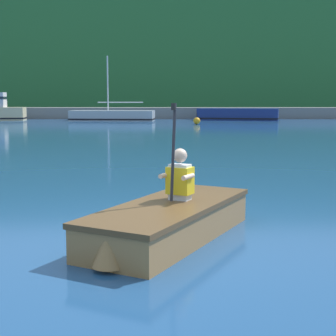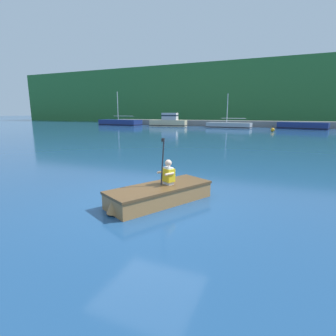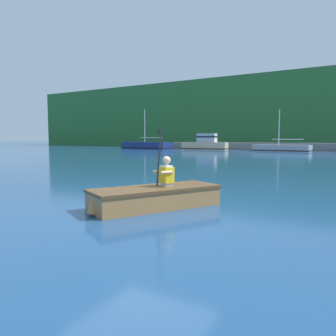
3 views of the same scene
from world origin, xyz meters
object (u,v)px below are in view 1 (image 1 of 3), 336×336
Objects in this scene: moored_boat_dock_east_inner at (236,115)px; person_paddler at (178,177)px; moored_boat_dock_center_far at (111,116)px; rowboat_foreground at (167,220)px; channel_buoy at (195,121)px.

person_paddler is (-5.15, -32.99, 0.29)m from moored_boat_dock_east_inner.
moored_boat_dock_center_far is at bearing 97.57° from person_paddler.
channel_buoy reaches higher than rowboat_foreground.
channel_buoy is (1.83, 26.96, -0.02)m from rowboat_foreground.
channel_buoy is (5.94, -5.28, -0.14)m from moored_boat_dock_center_far.
moored_boat_dock_center_far is 1.00× the size of moored_boat_dock_east_inner.
moored_boat_dock_east_inner reaches higher than rowboat_foreground.
moored_boat_dock_east_inner is 5.45× the size of person_paddler.
channel_buoy is at bearing -41.63° from moored_boat_dock_center_far.
rowboat_foreground is at bearing -82.73° from moored_boat_dock_center_far.
moored_boat_dock_center_far is 5.45× the size of person_paddler.
moored_boat_dock_east_inner is at bearing 80.97° from rowboat_foreground.
channel_buoy is (1.69, 26.70, -0.48)m from person_paddler.
person_paddler is at bearing -93.63° from channel_buoy.
rowboat_foreground is 2.43× the size of person_paddler.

